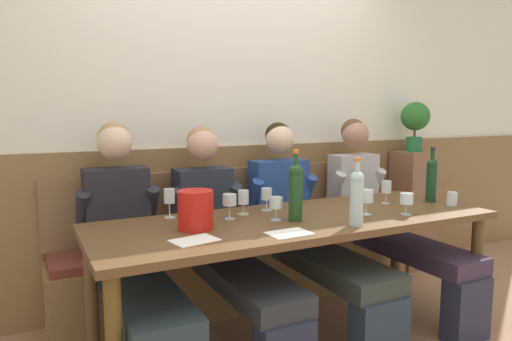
{
  "coord_description": "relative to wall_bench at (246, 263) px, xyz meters",
  "views": [
    {
      "loc": [
        -1.37,
        -2.04,
        1.36
      ],
      "look_at": [
        -0.11,
        0.45,
        0.99
      ],
      "focal_mm": 32.73,
      "sensor_mm": 36.0,
      "label": 1
    }
  ],
  "objects": [
    {
      "name": "wine_glass_mid_right",
      "position": [
        -0.07,
        -0.44,
        0.56
      ],
      "size": [
        0.06,
        0.06,
        0.14
      ],
      "color": "silver",
      "rests_on": "dining_table"
    },
    {
      "name": "water_tumbler_left",
      "position": [
        1.05,
        -0.84,
        0.52
      ],
      "size": [
        0.06,
        0.06,
        0.09
      ],
      "primitive_type": "cylinder",
      "color": "silver",
      "rests_on": "dining_table"
    },
    {
      "name": "wine_glass_center_front",
      "position": [
        -0.36,
        -0.54,
        0.58
      ],
      "size": [
        0.08,
        0.08,
        0.14
      ],
      "color": "silver",
      "rests_on": "dining_table"
    },
    {
      "name": "wine_bottle_green_tall",
      "position": [
        0.17,
        -0.98,
        0.63
      ],
      "size": [
        0.07,
        0.07,
        0.36
      ],
      "color": "#AFC5C6",
      "rests_on": "dining_table"
    },
    {
      "name": "person_center_left_seat",
      "position": [
        0.26,
        -0.38,
        0.33
      ],
      "size": [
        0.51,
        1.25,
        1.27
      ],
      "color": "#243041",
      "rests_on": "ground"
    },
    {
      "name": "wine_glass_center_rear",
      "position": [
        0.39,
        -0.8,
        0.58
      ],
      "size": [
        0.08,
        0.08,
        0.15
      ],
      "color": "silver",
      "rests_on": "dining_table"
    },
    {
      "name": "wine_bottle_clear_water",
      "position": [
        1.02,
        -0.69,
        0.63
      ],
      "size": [
        0.07,
        0.07,
        0.36
      ],
      "color": "#14371A",
      "rests_on": "dining_table"
    },
    {
      "name": "room_wall_back",
      "position": [
        0.0,
        0.26,
        1.12
      ],
      "size": [
        6.8,
        0.08,
        2.8
      ],
      "primitive_type": "cube",
      "color": "silver",
      "rests_on": "ground"
    },
    {
      "name": "dining_table",
      "position": [
        0.0,
        -0.68,
        0.39
      ],
      "size": [
        2.3,
        0.82,
        0.75
      ],
      "color": "brown",
      "rests_on": "ground"
    },
    {
      "name": "wine_glass_by_bottle",
      "position": [
        -0.24,
        -0.47,
        0.57
      ],
      "size": [
        0.07,
        0.07,
        0.14
      ],
      "color": "silver",
      "rests_on": "dining_table"
    },
    {
      "name": "ice_bucket",
      "position": [
        -0.6,
        -0.66,
        0.57
      ],
      "size": [
        0.18,
        0.18,
        0.2
      ],
      "primitive_type": "cylinder",
      "color": "red",
      "rests_on": "dining_table"
    },
    {
      "name": "wood_wainscot_panel",
      "position": [
        0.0,
        0.21,
        0.27
      ],
      "size": [
        6.8,
        0.03,
        1.1
      ],
      "primitive_type": "cube",
      "color": "brown",
      "rests_on": "ground"
    },
    {
      "name": "wine_glass_near_bucket",
      "position": [
        0.6,
        -0.9,
        0.56
      ],
      "size": [
        0.07,
        0.07,
        0.13
      ],
      "color": "silver",
      "rests_on": "dining_table"
    },
    {
      "name": "wall_bench",
      "position": [
        0.0,
        0.0,
        0.0
      ],
      "size": [
        2.6,
        0.42,
        0.94
      ],
      "color": "brown",
      "rests_on": "ground"
    },
    {
      "name": "tasting_sheet_left_guest",
      "position": [
        -0.22,
        -0.95,
        0.47
      ],
      "size": [
        0.22,
        0.16,
        0.0
      ],
      "primitive_type": "cube",
      "rotation": [
        0.0,
        0.0,
        0.04
      ],
      "color": "white",
      "rests_on": "dining_table"
    },
    {
      "name": "wine_glass_left_end",
      "position": [
        -0.14,
        -0.68,
        0.56
      ],
      "size": [
        0.07,
        0.07,
        0.13
      ],
      "color": "silver",
      "rests_on": "dining_table"
    },
    {
      "name": "wine_bottle_amber_mid",
      "position": [
        -0.05,
        -0.74,
        0.64
      ],
      "size": [
        0.08,
        0.08,
        0.39
      ],
      "color": "#1C421B",
      "rests_on": "dining_table"
    },
    {
      "name": "wine_glass_right_end",
      "position": [
        -0.64,
        -0.36,
        0.59
      ],
      "size": [
        0.06,
        0.06,
        0.17
      ],
      "color": "silver",
      "rests_on": "dining_table"
    },
    {
      "name": "wine_glass_mid_left",
      "position": [
        0.72,
        -0.6,
        0.57
      ],
      "size": [
        0.06,
        0.06,
        0.15
      ],
      "color": "silver",
      "rests_on": "dining_table"
    },
    {
      "name": "person_center_right_seat",
      "position": [
        -0.32,
        -0.37,
        0.34
      ],
      "size": [
        0.47,
        1.25,
        1.25
      ],
      "color": "#23273C",
      "rests_on": "ground"
    },
    {
      "name": "tasting_sheet_right_guest",
      "position": [
        -0.67,
        -0.86,
        0.47
      ],
      "size": [
        0.23,
        0.19,
        0.0
      ],
      "primitive_type": "cube",
      "rotation": [
        0.0,
        0.0,
        0.19
      ],
      "color": "white",
      "rests_on": "dining_table"
    },
    {
      "name": "potted_plant",
      "position": [
        1.6,
        0.03,
        0.99
      ],
      "size": [
        0.24,
        0.24,
        0.42
      ],
      "color": "#1F6435",
      "rests_on": "corner_pedestal"
    },
    {
      "name": "person_right_seat",
      "position": [
        0.92,
        -0.37,
        0.35
      ],
      "size": [
        0.47,
        1.25,
        1.29
      ],
      "color": "#27293D",
      "rests_on": "ground"
    },
    {
      "name": "corner_pedestal",
      "position": [
        1.6,
        0.03,
        0.22
      ],
      "size": [
        0.28,
        0.28,
        1.01
      ],
      "primitive_type": "cube",
      "color": "brown",
      "rests_on": "ground"
    },
    {
      "name": "person_left_seat",
      "position": [
        -0.87,
        -0.37,
        0.34
      ],
      "size": [
        0.48,
        1.25,
        1.28
      ],
      "color": "#293335",
      "rests_on": "ground"
    }
  ]
}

